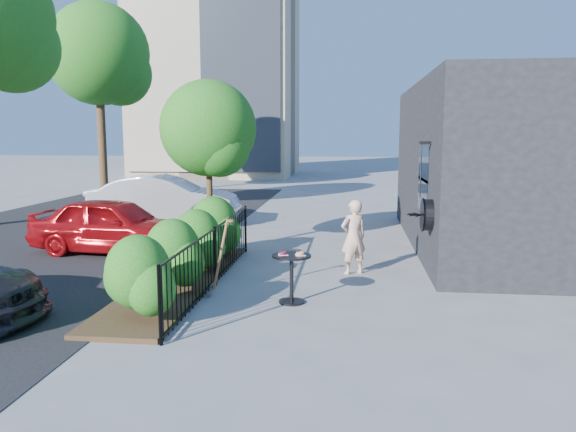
# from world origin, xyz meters

# --- Properties ---
(ground) EXTENTS (120.00, 120.00, 0.00)m
(ground) POSITION_xyz_m (0.00, 0.00, 0.00)
(ground) COLOR gray
(ground) RESTS_ON ground
(shop_building) EXTENTS (6.22, 9.00, 4.00)m
(shop_building) POSITION_xyz_m (5.50, 4.50, 2.00)
(shop_building) COLOR black
(shop_building) RESTS_ON ground
(fence) EXTENTS (0.05, 6.05, 1.10)m
(fence) POSITION_xyz_m (-1.50, 0.00, 0.56)
(fence) COLOR black
(fence) RESTS_ON ground
(planting_bed) EXTENTS (1.30, 6.00, 0.08)m
(planting_bed) POSITION_xyz_m (-2.20, 0.00, 0.04)
(planting_bed) COLOR #382616
(planting_bed) RESTS_ON ground
(shrubs) EXTENTS (1.10, 5.60, 1.24)m
(shrubs) POSITION_xyz_m (-2.10, 0.10, 0.70)
(shrubs) COLOR #225A14
(shrubs) RESTS_ON ground
(patio_tree) EXTENTS (2.20, 2.20, 3.94)m
(patio_tree) POSITION_xyz_m (-2.24, 2.76, 2.76)
(patio_tree) COLOR #3F2B19
(patio_tree) RESTS_ON ground
(street) EXTENTS (9.00, 30.00, 0.01)m
(street) POSITION_xyz_m (-7.00, 3.00, 0.00)
(street) COLOR black
(street) RESTS_ON ground
(street_tree_far) EXTENTS (4.40, 4.40, 8.28)m
(street_tree_far) POSITION_xyz_m (-9.94, 13.96, 5.92)
(street_tree_far) COLOR #3F2B19
(street_tree_far) RESTS_ON ground
(cafe_table) EXTENTS (0.64, 0.64, 0.86)m
(cafe_table) POSITION_xyz_m (0.01, -0.92, 0.56)
(cafe_table) COLOR black
(cafe_table) RESTS_ON ground
(woman) EXTENTS (0.65, 0.57, 1.49)m
(woman) POSITION_xyz_m (1.03, 1.17, 0.75)
(woman) COLOR #E1B192
(woman) RESTS_ON ground
(shovel) EXTENTS (0.46, 0.18, 1.38)m
(shovel) POSITION_xyz_m (-1.26, -0.73, 0.61)
(shovel) COLOR brown
(shovel) RESTS_ON ground
(car_red) EXTENTS (4.01, 1.94, 1.32)m
(car_red) POSITION_xyz_m (-4.53, 2.51, 0.66)
(car_red) COLOR #A40D12
(car_red) RESTS_ON ground
(car_silver) EXTENTS (4.68, 1.91, 1.51)m
(car_silver) POSITION_xyz_m (-4.79, 6.92, 0.75)
(car_silver) COLOR #BBBCC1
(car_silver) RESTS_ON ground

